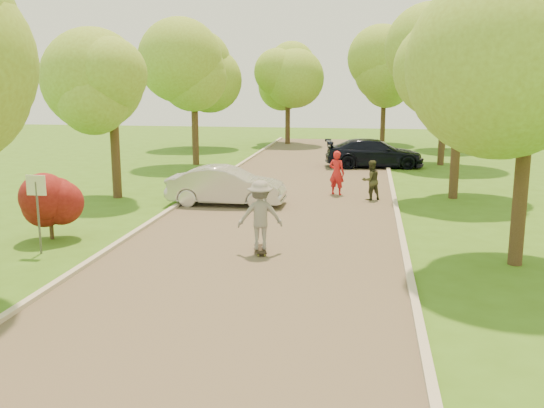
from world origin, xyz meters
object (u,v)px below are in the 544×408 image
Objects in this scene: dark_sedan at (374,153)px; person_olive at (371,180)px; person_striped at (337,173)px; street_sign at (37,198)px; skateboarder at (260,215)px; longboard at (260,249)px; silver_sedan at (226,186)px.

dark_sedan is 9.42m from person_olive.
street_sign is at bearing 75.21° from person_striped.
street_sign is 12.74m from person_olive.
street_sign is 1.18× the size of person_striped.
skateboarder is 1.20× the size of person_olive.
person_olive is at bearing 168.85° from person_striped.
street_sign is 12.52m from person_striped.
person_striped is at bearing 161.86° from dark_sedan.
street_sign is 6.19m from longboard.
skateboarder is at bearing 162.12° from dark_sedan.
person_olive is (2.99, 8.08, -0.28)m from skateboarder.
silver_sedan is 2.42× the size of person_striped.
skateboarder is 8.62m from person_olive.
street_sign is 2.15× the size of longboard.
silver_sedan is at bearing 64.31° from street_sign.
dark_sedan is 8.65m from person_striped.
skateboarder is (5.93, 0.99, -0.49)m from street_sign.
person_olive is at bearing -125.44° from skateboarder.
dark_sedan is 5.25× the size of longboard.
person_striped is at bearing 53.02° from street_sign.
person_olive is at bearing -72.14° from silver_sedan.
silver_sedan is 5.70m from person_olive.
person_olive is at bearing 45.49° from street_sign.
silver_sedan is 4.41× the size of longboard.
longboard is 9.17m from person_striped.
skateboarder is 9.14m from person_striped.
silver_sedan is 6.77m from longboard.
skateboarder reaches higher than dark_sedan.
skateboarder is at bearing 9.48° from street_sign.
person_olive is (5.41, 1.79, 0.06)m from silver_sedan.
person_olive is (2.99, 8.08, 0.69)m from longboard.
person_olive is (-0.19, -9.42, 0.02)m from dark_sedan.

